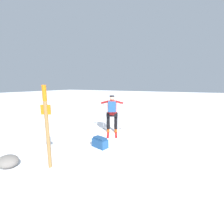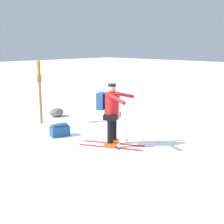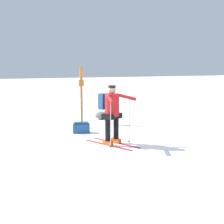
{
  "view_description": "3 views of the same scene",
  "coord_description": "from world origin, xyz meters",
  "px_view_note": "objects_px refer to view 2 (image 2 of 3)",
  "views": [
    {
      "loc": [
        -3.02,
        5.63,
        2.11
      ],
      "look_at": [
        0.03,
        -0.12,
        0.91
      ],
      "focal_mm": 24.0,
      "sensor_mm": 36.0,
      "label": 1
    },
    {
      "loc": [
        -5.58,
        -5.6,
        2.61
      ],
      "look_at": [
        0.03,
        -0.12,
        0.91
      ],
      "focal_mm": 50.0,
      "sensor_mm": 36.0,
      "label": 2
    },
    {
      "loc": [
        -2.92,
        -8.05,
        2.22
      ],
      "look_at": [
        0.03,
        -0.12,
        0.91
      ],
      "focal_mm": 50.0,
      "sensor_mm": 36.0,
      "label": 3
    }
  ],
  "objects_px": {
    "rock_boulder": "(56,112)",
    "trail_marker": "(40,87)",
    "skier": "(111,110)",
    "dropped_backpack": "(60,130)"
  },
  "relations": [
    {
      "from": "rock_boulder",
      "to": "trail_marker",
      "type": "bearing_deg",
      "value": -152.76
    },
    {
      "from": "skier",
      "to": "dropped_backpack",
      "type": "distance_m",
      "value": 1.9
    },
    {
      "from": "dropped_backpack",
      "to": "rock_boulder",
      "type": "height_order",
      "value": "dropped_backpack"
    },
    {
      "from": "skier",
      "to": "trail_marker",
      "type": "height_order",
      "value": "trail_marker"
    },
    {
      "from": "dropped_backpack",
      "to": "rock_boulder",
      "type": "distance_m",
      "value": 2.6
    },
    {
      "from": "dropped_backpack",
      "to": "skier",
      "type": "bearing_deg",
      "value": -75.82
    },
    {
      "from": "trail_marker",
      "to": "rock_boulder",
      "type": "distance_m",
      "value": 1.54
    },
    {
      "from": "skier",
      "to": "dropped_backpack",
      "type": "xyz_separation_m",
      "value": [
        -0.42,
        1.67,
        -0.8
      ]
    },
    {
      "from": "trail_marker",
      "to": "rock_boulder",
      "type": "relative_size",
      "value": 3.74
    },
    {
      "from": "skier",
      "to": "rock_boulder",
      "type": "height_order",
      "value": "skier"
    }
  ]
}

